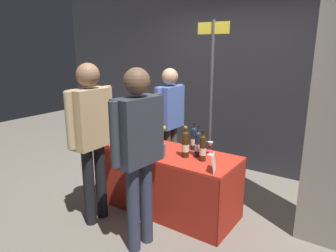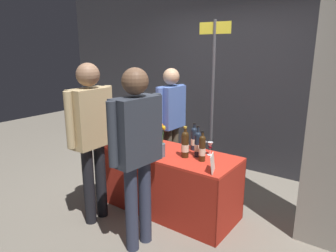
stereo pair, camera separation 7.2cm
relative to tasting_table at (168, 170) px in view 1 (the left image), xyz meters
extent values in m
plane|color=gray|center=(0.00, 0.00, -0.50)|extent=(12.00, 12.00, 0.00)
cube|color=#2D2D33|center=(0.00, 1.77, 0.99)|extent=(7.23, 0.12, 2.98)
cube|color=red|center=(0.00, 0.00, 0.21)|extent=(1.61, 0.66, 0.02)
cube|color=#A32519|center=(0.00, -0.32, -0.15)|extent=(1.61, 0.01, 0.70)
cube|color=#A32519|center=(0.00, 0.32, -0.15)|extent=(1.61, 0.01, 0.70)
cube|color=#A32519|center=(-0.80, 0.00, -0.15)|extent=(0.01, 0.66, 0.70)
cube|color=#A32519|center=(0.80, 0.00, -0.15)|extent=(0.01, 0.66, 0.70)
cylinder|color=black|center=(-0.12, -0.22, 0.34)|extent=(0.07, 0.07, 0.22)
sphere|color=black|center=(-0.12, -0.22, 0.45)|extent=(0.06, 0.06, 0.06)
cylinder|color=black|center=(-0.12, -0.22, 0.49)|extent=(0.03, 0.03, 0.08)
cylinder|color=maroon|center=(-0.12, -0.22, 0.54)|extent=(0.03, 0.03, 0.02)
cylinder|color=beige|center=(-0.12, -0.22, 0.32)|extent=(0.07, 0.07, 0.07)
cylinder|color=#192333|center=(0.35, 0.06, 0.34)|extent=(0.07, 0.07, 0.24)
sphere|color=#192333|center=(0.35, 0.06, 0.46)|extent=(0.07, 0.07, 0.07)
cylinder|color=#192333|center=(0.35, 0.06, 0.51)|extent=(0.03, 0.03, 0.09)
cylinder|color=black|center=(0.35, 0.06, 0.56)|extent=(0.03, 0.03, 0.02)
cylinder|color=beige|center=(0.35, 0.06, 0.33)|extent=(0.07, 0.07, 0.08)
cylinder|color=#38230F|center=(0.25, -0.04, 0.35)|extent=(0.08, 0.08, 0.25)
sphere|color=#38230F|center=(0.25, -0.04, 0.47)|extent=(0.08, 0.08, 0.08)
cylinder|color=#38230F|center=(0.25, -0.04, 0.51)|extent=(0.03, 0.03, 0.08)
cylinder|color=#B7932D|center=(0.25, -0.04, 0.56)|extent=(0.04, 0.04, 0.02)
cylinder|color=beige|center=(0.25, -0.04, 0.33)|extent=(0.08, 0.08, 0.08)
cylinder|color=black|center=(-0.22, -0.07, 0.35)|extent=(0.08, 0.08, 0.26)
sphere|color=black|center=(-0.22, -0.07, 0.48)|extent=(0.08, 0.08, 0.08)
cylinder|color=black|center=(-0.22, -0.07, 0.53)|extent=(0.03, 0.03, 0.09)
cylinder|color=black|center=(-0.22, -0.07, 0.58)|extent=(0.03, 0.03, 0.02)
cylinder|color=beige|center=(-0.22, -0.07, 0.33)|extent=(0.08, 0.08, 0.08)
cylinder|color=#192333|center=(0.21, 0.23, 0.34)|extent=(0.07, 0.07, 0.23)
sphere|color=#192333|center=(0.21, 0.23, 0.46)|extent=(0.07, 0.07, 0.07)
cylinder|color=#192333|center=(0.21, 0.23, 0.49)|extent=(0.03, 0.03, 0.07)
cylinder|color=black|center=(0.21, 0.23, 0.54)|extent=(0.03, 0.03, 0.02)
cylinder|color=beige|center=(0.21, 0.23, 0.32)|extent=(0.07, 0.07, 0.07)
cylinder|color=#38230F|center=(0.46, -0.03, 0.35)|extent=(0.07, 0.07, 0.24)
sphere|color=#38230F|center=(0.46, -0.03, 0.47)|extent=(0.07, 0.07, 0.07)
cylinder|color=#38230F|center=(0.46, -0.03, 0.50)|extent=(0.03, 0.03, 0.07)
cylinder|color=black|center=(0.46, -0.03, 0.54)|extent=(0.03, 0.03, 0.02)
cylinder|color=beige|center=(0.46, -0.03, 0.33)|extent=(0.07, 0.07, 0.08)
cylinder|color=silver|center=(0.44, 0.18, 0.23)|extent=(0.06, 0.06, 0.00)
cylinder|color=silver|center=(0.44, 0.18, 0.26)|extent=(0.01, 0.01, 0.07)
cone|color=silver|center=(0.44, 0.18, 0.34)|extent=(0.06, 0.06, 0.07)
cylinder|color=#590C19|center=(0.44, 0.18, 0.32)|extent=(0.03, 0.03, 0.02)
cylinder|color=silver|center=(0.34, 0.22, 0.23)|extent=(0.07, 0.07, 0.00)
cylinder|color=silver|center=(0.34, 0.22, 0.26)|extent=(0.01, 0.01, 0.07)
cone|color=silver|center=(0.34, 0.22, 0.32)|extent=(0.07, 0.07, 0.06)
cylinder|color=#590C19|center=(0.34, 0.22, 0.31)|extent=(0.04, 0.04, 0.01)
cylinder|color=silver|center=(-0.31, -0.20, 0.23)|extent=(0.07, 0.07, 0.00)
cylinder|color=silver|center=(-0.31, -0.20, 0.26)|extent=(0.01, 0.01, 0.07)
cone|color=silver|center=(-0.31, -0.20, 0.33)|extent=(0.08, 0.08, 0.06)
cylinder|color=#590C19|center=(-0.31, -0.20, 0.31)|extent=(0.04, 0.04, 0.02)
cylinder|color=slate|center=(0.04, -0.17, 0.30)|extent=(0.08, 0.08, 0.14)
cylinder|color=#38722D|center=(0.03, -0.17, 0.41)|extent=(0.04, 0.03, 0.23)
ellipsoid|color=pink|center=(0.01, -0.18, 0.53)|extent=(0.03, 0.03, 0.05)
cylinder|color=#38722D|center=(0.05, -0.17, 0.42)|extent=(0.05, 0.01, 0.25)
ellipsoid|color=gold|center=(0.07, -0.16, 0.55)|extent=(0.03, 0.03, 0.05)
cylinder|color=#38722D|center=(0.04, -0.19, 0.43)|extent=(0.04, 0.01, 0.27)
ellipsoid|color=gold|center=(0.05, -0.19, 0.57)|extent=(0.03, 0.03, 0.05)
cylinder|color=#38722D|center=(0.03, -0.15, 0.43)|extent=(0.02, 0.02, 0.27)
ellipsoid|color=#E05B1E|center=(0.04, -0.16, 0.57)|extent=(0.03, 0.03, 0.05)
cylinder|color=#38722D|center=(0.04, -0.17, 0.43)|extent=(0.01, 0.01, 0.26)
ellipsoid|color=pink|center=(0.04, -0.17, 0.55)|extent=(0.03, 0.03, 0.05)
cylinder|color=#38722D|center=(0.03, -0.15, 0.44)|extent=(0.05, 0.03, 0.28)
ellipsoid|color=#E05B1E|center=(0.01, -0.16, 0.58)|extent=(0.03, 0.03, 0.05)
cube|color=silver|center=(0.68, -0.22, 0.31)|extent=(0.09, 0.17, 0.17)
cylinder|color=#4C4233|center=(-0.43, 0.74, -0.10)|extent=(0.12, 0.12, 0.80)
cylinder|color=#4C4233|center=(-0.43, 0.59, -0.10)|extent=(0.12, 0.12, 0.80)
cube|color=#4C6BB7|center=(-0.43, 0.66, 0.59)|extent=(0.22, 0.40, 0.57)
sphere|color=tan|center=(-0.43, 0.66, 1.00)|extent=(0.22, 0.22, 0.22)
cylinder|color=#4C6BB7|center=(-0.42, 0.91, 0.61)|extent=(0.08, 0.08, 0.52)
cylinder|color=#4C6BB7|center=(-0.43, 0.42, 0.61)|extent=(0.08, 0.08, 0.52)
cylinder|color=#2D3347|center=(0.16, -0.80, -0.07)|extent=(0.12, 0.12, 0.85)
cylinder|color=#2D3347|center=(0.18, -0.62, -0.07)|extent=(0.12, 0.12, 0.85)
cube|color=#2D333D|center=(0.17, -0.71, 0.66)|extent=(0.24, 0.47, 0.60)
sphere|color=brown|center=(0.17, -0.71, 1.09)|extent=(0.23, 0.23, 0.23)
cylinder|color=#2D333D|center=(0.15, -0.98, 0.68)|extent=(0.08, 0.08, 0.56)
cylinder|color=#2D333D|center=(0.19, -0.44, 0.68)|extent=(0.08, 0.08, 0.56)
cylinder|color=black|center=(-0.52, -0.72, -0.07)|extent=(0.12, 0.12, 0.86)
cylinder|color=black|center=(-0.53, -0.55, -0.07)|extent=(0.12, 0.12, 0.86)
cube|color=tan|center=(-0.52, -0.64, 0.67)|extent=(0.22, 0.44, 0.61)
sphere|color=#8C664C|center=(-0.52, -0.64, 1.11)|extent=(0.24, 0.24, 0.24)
cylinder|color=tan|center=(-0.52, -0.90, 0.69)|extent=(0.08, 0.08, 0.56)
cylinder|color=tan|center=(-0.53, -0.37, 0.69)|extent=(0.08, 0.08, 0.56)
cylinder|color=#47474C|center=(0.01, 1.01, 0.61)|extent=(0.04, 0.04, 2.22)
cube|color=yellow|center=(0.01, 1.01, 1.61)|extent=(0.45, 0.02, 0.15)
camera|label=1|loc=(1.86, -2.69, 1.37)|focal=32.53mm
camera|label=2|loc=(1.92, -2.65, 1.37)|focal=32.53mm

